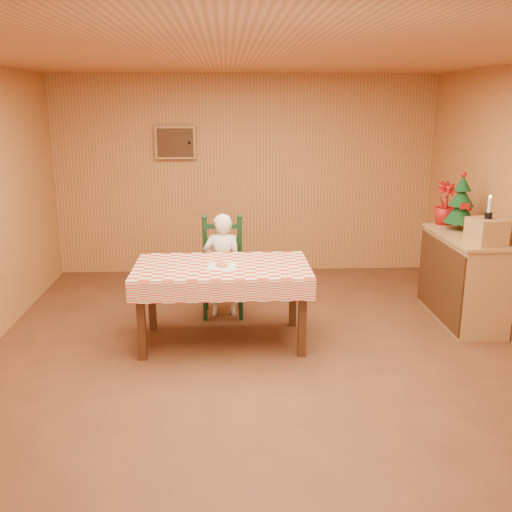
{
  "coord_description": "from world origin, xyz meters",
  "views": [
    {
      "loc": [
        -0.25,
        -4.6,
        2.24
      ],
      "look_at": [
        0.0,
        0.2,
        0.95
      ],
      "focal_mm": 40.0,
      "sensor_mm": 36.0,
      "label": 1
    }
  ],
  "objects_px": {
    "ladder_chair": "(223,269)",
    "christmas_tree": "(461,204)",
    "seated_child": "(223,265)",
    "shelf_unit": "(463,278)",
    "crate": "(487,231)",
    "dining_table": "(222,273)"
  },
  "relations": [
    {
      "from": "dining_table",
      "to": "seated_child",
      "type": "bearing_deg",
      "value": 90.0
    },
    {
      "from": "dining_table",
      "to": "shelf_unit",
      "type": "relative_size",
      "value": 1.34
    },
    {
      "from": "dining_table",
      "to": "ladder_chair",
      "type": "bearing_deg",
      "value": 90.0
    },
    {
      "from": "ladder_chair",
      "to": "crate",
      "type": "xyz_separation_m",
      "value": [
        2.53,
        -0.75,
        0.55
      ]
    },
    {
      "from": "dining_table",
      "to": "shelf_unit",
      "type": "xyz_separation_m",
      "value": [
        2.52,
        0.44,
        -0.22
      ]
    },
    {
      "from": "dining_table",
      "to": "crate",
      "type": "bearing_deg",
      "value": 0.91
    },
    {
      "from": "dining_table",
      "to": "seated_child",
      "type": "xyz_separation_m",
      "value": [
        0.0,
        0.73,
        -0.13
      ]
    },
    {
      "from": "seated_child",
      "to": "christmas_tree",
      "type": "distance_m",
      "value": 2.61
    },
    {
      "from": "christmas_tree",
      "to": "seated_child",
      "type": "bearing_deg",
      "value": 179.09
    },
    {
      "from": "seated_child",
      "to": "shelf_unit",
      "type": "height_order",
      "value": "seated_child"
    },
    {
      "from": "dining_table",
      "to": "crate",
      "type": "height_order",
      "value": "crate"
    },
    {
      "from": "dining_table",
      "to": "ladder_chair",
      "type": "xyz_separation_m",
      "value": [
        -0.0,
        0.79,
        -0.18
      ]
    },
    {
      "from": "crate",
      "to": "shelf_unit",
      "type": "bearing_deg",
      "value": 91.23
    },
    {
      "from": "crate",
      "to": "christmas_tree",
      "type": "distance_m",
      "value": 0.67
    },
    {
      "from": "ladder_chair",
      "to": "seated_child",
      "type": "bearing_deg",
      "value": -90.0
    },
    {
      "from": "shelf_unit",
      "to": "dining_table",
      "type": "bearing_deg",
      "value": -170.1
    },
    {
      "from": "ladder_chair",
      "to": "crate",
      "type": "relative_size",
      "value": 3.6
    },
    {
      "from": "seated_child",
      "to": "crate",
      "type": "relative_size",
      "value": 3.75
    },
    {
      "from": "ladder_chair",
      "to": "christmas_tree",
      "type": "height_order",
      "value": "christmas_tree"
    },
    {
      "from": "seated_child",
      "to": "christmas_tree",
      "type": "bearing_deg",
      "value": 179.09
    },
    {
      "from": "ladder_chair",
      "to": "christmas_tree",
      "type": "bearing_deg",
      "value": -2.19
    },
    {
      "from": "crate",
      "to": "ladder_chair",
      "type": "bearing_deg",
      "value": 163.57
    }
  ]
}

